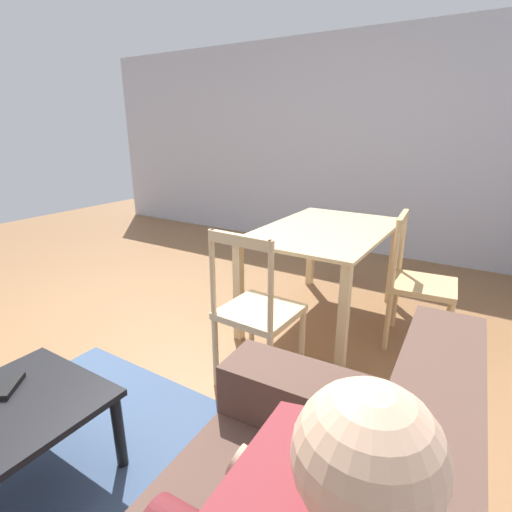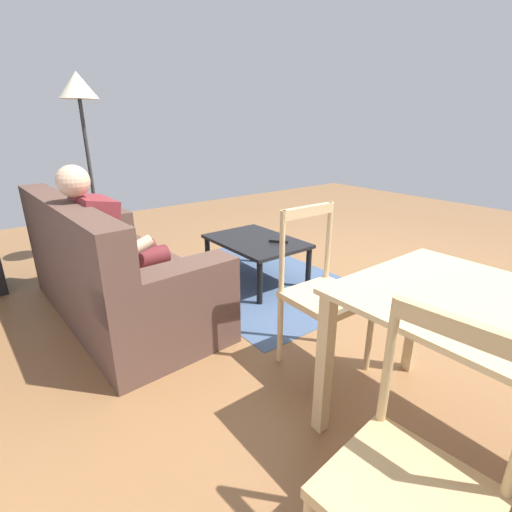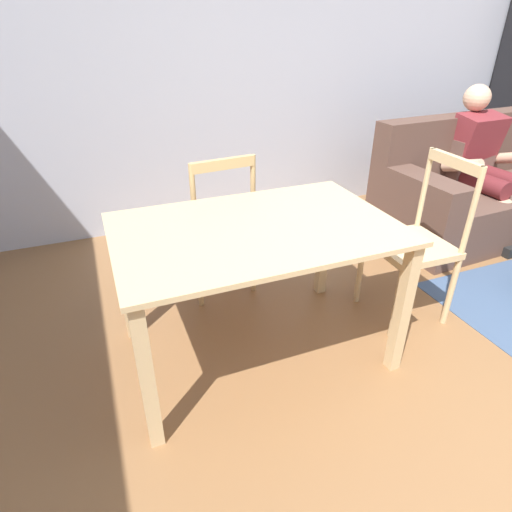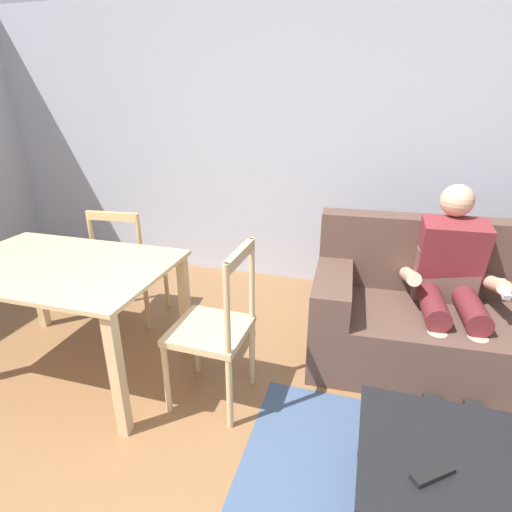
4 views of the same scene
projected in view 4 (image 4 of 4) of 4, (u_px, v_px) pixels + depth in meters
wall_back at (335, 149)px, 3.51m from camera, size 6.92×0.12×2.54m
couch at (458, 317)px, 2.63m from camera, size 1.94×0.95×0.94m
person_lounging at (450, 280)px, 2.55m from camera, size 0.61×0.87×1.18m
coffee_table at (480, 473)px, 1.51m from camera, size 0.91×0.65×0.41m
tv_remote at (433, 474)px, 1.44m from camera, size 0.16×0.14×0.02m
dining_table at (61, 281)px, 2.43m from camera, size 1.35×0.88×0.76m
dining_chair_near_wall at (130, 265)px, 3.13m from camera, size 0.46×0.46×0.94m
dining_chair_facing_couch at (215, 330)px, 2.23m from camera, size 0.43×0.43×0.98m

